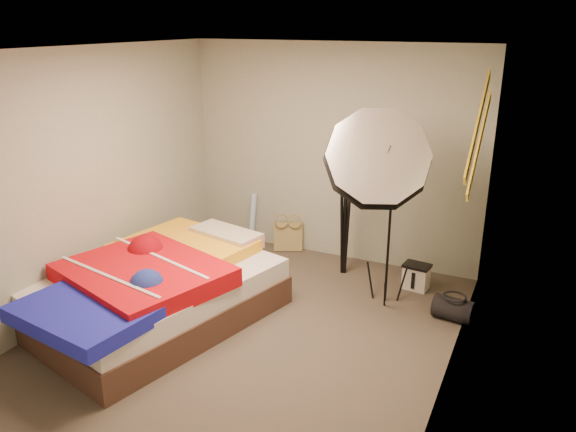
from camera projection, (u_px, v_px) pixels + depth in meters
The scene contains 15 objects.
floor at pixel (251, 331), 5.18m from camera, with size 4.00×4.00×0.00m, color #4A4337.
ceiling at pixel (243, 49), 4.35m from camera, with size 4.00×4.00×0.00m, color silver.
wall_back at pixel (332, 154), 6.48m from camera, with size 3.50×3.50×0.00m, color #9CA292.
wall_front at pixel (69, 304), 3.06m from camera, with size 3.50×3.50×0.00m, color #9CA292.
wall_left at pixel (91, 179), 5.47m from camera, with size 4.00×4.00×0.00m, color #9CA292.
wall_right at pixel (458, 234), 4.06m from camera, with size 4.00×4.00×0.00m, color #9CA292.
tote_bag at pixel (288, 236), 6.95m from camera, with size 0.35×0.11×0.35m, color tan.
wrapping_roll at pixel (252, 219), 7.10m from camera, with size 0.07×0.07×0.65m, color #6295D2.
camera_case at pixel (416, 277), 5.96m from camera, with size 0.26×0.18×0.26m, color silver.
duffel_bag at pixel (453, 309), 5.34m from camera, with size 0.23×0.23×0.37m, color black.
wall_stripe_upper at pixel (478, 124), 4.35m from camera, with size 0.02×1.10×0.10m, color gold.
wall_stripe_lower at pixel (479, 144), 4.63m from camera, with size 0.02×1.10×0.10m, color gold.
bed at pixel (156, 289), 5.27m from camera, with size 2.02×2.60×0.64m.
photo_umbrella at pixel (377, 161), 5.14m from camera, with size 1.07×1.02×2.08m.
camera_tripod at pixel (345, 207), 6.12m from camera, with size 0.09×0.09×1.38m.
Camera 1 is at (2.25, -3.96, 2.72)m, focal length 35.00 mm.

